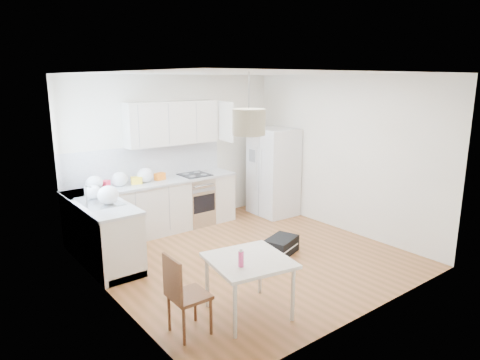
# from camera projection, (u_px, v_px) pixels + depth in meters

# --- Properties ---
(floor) EXTENTS (4.20, 4.20, 0.00)m
(floor) POSITION_uv_depth(u_px,v_px,m) (248.00, 256.00, 6.49)
(floor) COLOR brown
(floor) RESTS_ON ground
(ceiling) EXTENTS (4.20, 4.20, 0.00)m
(ceiling) POSITION_uv_depth(u_px,v_px,m) (249.00, 73.00, 5.86)
(ceiling) COLOR white
(ceiling) RESTS_ON wall_back
(wall_back) EXTENTS (4.20, 0.00, 4.20)m
(wall_back) POSITION_uv_depth(u_px,v_px,m) (176.00, 151.00, 7.79)
(wall_back) COLOR white
(wall_back) RESTS_ON floor
(wall_left) EXTENTS (0.00, 4.20, 4.20)m
(wall_left) POSITION_uv_depth(u_px,v_px,m) (106.00, 192.00, 4.92)
(wall_left) COLOR white
(wall_left) RESTS_ON floor
(wall_right) EXTENTS (0.00, 4.20, 4.20)m
(wall_right) POSITION_uv_depth(u_px,v_px,m) (342.00, 154.00, 7.43)
(wall_right) COLOR white
(wall_right) RESTS_ON floor
(window_glassblock) EXTENTS (0.02, 1.00, 1.00)m
(window_glassblock) POSITION_uv_depth(u_px,v_px,m) (73.00, 146.00, 5.72)
(window_glassblock) COLOR #BFE0F9
(window_glassblock) RESTS_ON wall_left
(cabinets_back) EXTENTS (3.00, 0.60, 0.88)m
(cabinets_back) POSITION_uv_depth(u_px,v_px,m) (156.00, 208.00, 7.41)
(cabinets_back) COLOR beige
(cabinets_back) RESTS_ON floor
(cabinets_left) EXTENTS (0.60, 1.80, 0.88)m
(cabinets_left) POSITION_uv_depth(u_px,v_px,m) (100.00, 232.00, 6.24)
(cabinets_left) COLOR beige
(cabinets_left) RESTS_ON floor
(counter_back) EXTENTS (3.02, 0.64, 0.04)m
(counter_back) POSITION_uv_depth(u_px,v_px,m) (155.00, 182.00, 7.31)
(counter_back) COLOR #A4A7A9
(counter_back) RESTS_ON cabinets_back
(counter_left) EXTENTS (0.64, 1.82, 0.04)m
(counter_left) POSITION_uv_depth(u_px,v_px,m) (98.00, 202.00, 6.13)
(counter_left) COLOR #A4A7A9
(counter_left) RESTS_ON cabinets_left
(backsplash_back) EXTENTS (3.00, 0.01, 0.58)m
(backsplash_back) POSITION_uv_depth(u_px,v_px,m) (146.00, 162.00, 7.46)
(backsplash_back) COLOR white
(backsplash_back) RESTS_ON wall_back
(backsplash_left) EXTENTS (0.01, 1.80, 0.58)m
(backsplash_left) POSITION_uv_depth(u_px,v_px,m) (75.00, 184.00, 5.88)
(backsplash_left) COLOR white
(backsplash_left) RESTS_ON wall_left
(upper_cabinets) EXTENTS (1.70, 0.32, 0.75)m
(upper_cabinets) POSITION_uv_depth(u_px,v_px,m) (172.00, 123.00, 7.46)
(upper_cabinets) COLOR beige
(upper_cabinets) RESTS_ON wall_back
(range_oven) EXTENTS (0.50, 0.61, 0.88)m
(range_oven) POSITION_uv_depth(u_px,v_px,m) (195.00, 200.00, 7.89)
(range_oven) COLOR #B4B7B9
(range_oven) RESTS_ON floor
(sink) EXTENTS (0.50, 0.80, 0.16)m
(sink) POSITION_uv_depth(u_px,v_px,m) (99.00, 202.00, 6.09)
(sink) COLOR #B4B7B9
(sink) RESTS_ON counter_left
(refrigerator) EXTENTS (0.85, 0.87, 1.70)m
(refrigerator) POSITION_uv_depth(u_px,v_px,m) (274.00, 172.00, 8.39)
(refrigerator) COLOR silver
(refrigerator) RESTS_ON floor
(dining_table) EXTENTS (0.98, 0.98, 0.67)m
(dining_table) POSITION_uv_depth(u_px,v_px,m) (249.00, 265.00, 4.78)
(dining_table) COLOR beige
(dining_table) RESTS_ON floor
(dining_chair) EXTENTS (0.38, 0.38, 0.90)m
(dining_chair) POSITION_uv_depth(u_px,v_px,m) (189.00, 294.00, 4.44)
(dining_chair) COLOR #442714
(dining_chair) RESTS_ON floor
(drink_bottle) EXTENTS (0.07, 0.07, 0.20)m
(drink_bottle) POSITION_uv_depth(u_px,v_px,m) (241.00, 258.00, 4.54)
(drink_bottle) COLOR #D63B79
(drink_bottle) RESTS_ON dining_table
(gym_bag) EXTENTS (0.63, 0.51, 0.25)m
(gym_bag) POSITION_uv_depth(u_px,v_px,m) (281.00, 245.00, 6.58)
(gym_bag) COLOR black
(gym_bag) RESTS_ON floor
(pendant_lamp) EXTENTS (0.45, 0.45, 0.28)m
(pendant_lamp) POSITION_uv_depth(u_px,v_px,m) (249.00, 122.00, 4.52)
(pendant_lamp) COLOR #C3B996
(pendant_lamp) RESTS_ON ceiling
(grocery_bag_a) EXTENTS (0.26, 0.22, 0.24)m
(grocery_bag_a) POSITION_uv_depth(u_px,v_px,m) (94.00, 183.00, 6.67)
(grocery_bag_a) COLOR white
(grocery_bag_a) RESTS_ON counter_back
(grocery_bag_b) EXTENTS (0.26, 0.22, 0.24)m
(grocery_bag_b) POSITION_uv_depth(u_px,v_px,m) (120.00, 179.00, 6.95)
(grocery_bag_b) COLOR white
(grocery_bag_b) RESTS_ON counter_back
(grocery_bag_c) EXTENTS (0.28, 0.24, 0.25)m
(grocery_bag_c) POSITION_uv_depth(u_px,v_px,m) (145.00, 175.00, 7.20)
(grocery_bag_c) COLOR white
(grocery_bag_c) RESTS_ON counter_back
(grocery_bag_d) EXTENTS (0.23, 0.19, 0.21)m
(grocery_bag_d) POSITION_uv_depth(u_px,v_px,m) (93.00, 192.00, 6.21)
(grocery_bag_d) COLOR white
(grocery_bag_d) RESTS_ON counter_back
(grocery_bag_e) EXTENTS (0.29, 0.25, 0.26)m
(grocery_bag_e) POSITION_uv_depth(u_px,v_px,m) (108.00, 195.00, 5.94)
(grocery_bag_e) COLOR white
(grocery_bag_e) RESTS_ON counter_left
(snack_orange) EXTENTS (0.20, 0.16, 0.12)m
(snack_orange) POSITION_uv_depth(u_px,v_px,m) (160.00, 176.00, 7.38)
(snack_orange) COLOR orange
(snack_orange) RESTS_ON counter_back
(snack_yellow) EXTENTS (0.20, 0.15, 0.12)m
(snack_yellow) POSITION_uv_depth(u_px,v_px,m) (136.00, 180.00, 7.10)
(snack_yellow) COLOR yellow
(snack_yellow) RESTS_ON counter_back
(snack_red) EXTENTS (0.18, 0.18, 0.11)m
(snack_red) POSITION_uv_depth(u_px,v_px,m) (106.00, 184.00, 6.88)
(snack_red) COLOR red
(snack_red) RESTS_ON counter_back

